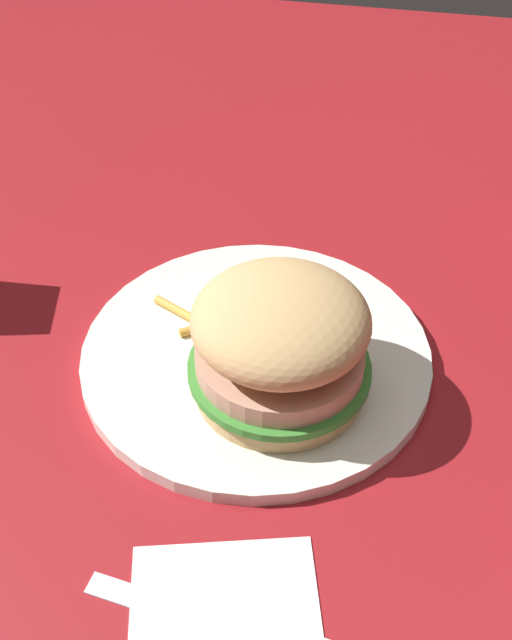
# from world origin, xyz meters

# --- Properties ---
(ground_plane) EXTENTS (1.60, 1.60, 0.00)m
(ground_plane) POSITION_xyz_m (0.00, 0.00, 0.00)
(ground_plane) COLOR maroon
(plate) EXTENTS (0.27, 0.27, 0.01)m
(plate) POSITION_xyz_m (0.03, 0.02, 0.01)
(plate) COLOR silver
(plate) RESTS_ON ground_plane
(sandwich) EXTENTS (0.13, 0.13, 0.09)m
(sandwich) POSITION_xyz_m (-0.01, -0.01, 0.06)
(sandwich) COLOR tan
(sandwich) RESTS_ON plate
(fries_pile) EXTENTS (0.09, 0.09, 0.01)m
(fries_pile) POSITION_xyz_m (0.06, 0.05, 0.02)
(fries_pile) COLOR #E5B251
(fries_pile) RESTS_ON plate
(napkin) EXTENTS (0.14, 0.14, 0.00)m
(napkin) POSITION_xyz_m (-0.18, -0.01, 0.00)
(napkin) COLOR white
(napkin) RESTS_ON ground_plane
(fork) EXTENTS (0.04, 0.17, 0.00)m
(fork) POSITION_xyz_m (-0.18, -0.01, 0.00)
(fork) COLOR silver
(fork) RESTS_ON napkin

